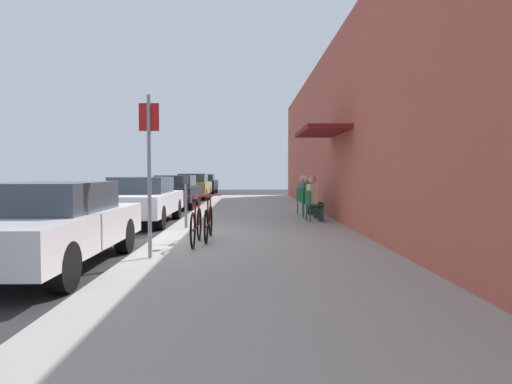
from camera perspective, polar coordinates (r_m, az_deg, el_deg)
ground_plane at (r=9.68m, az=-12.91°, el=-6.41°), size 60.00×60.00×0.00m
sidewalk_slab at (r=11.45m, az=0.30°, el=-4.67°), size 4.50×32.00×0.12m
building_facade at (r=11.74m, az=12.19°, el=8.43°), size 1.40×32.00×5.43m
parked_car_0 at (r=7.58m, az=-25.02°, el=-3.71°), size 1.80×4.40×1.34m
parked_car_1 at (r=13.33m, az=-14.43°, el=-0.93°), size 1.80×4.40×1.36m
parked_car_2 at (r=19.41m, az=-10.24°, el=0.16°), size 1.80×4.40×1.38m
parked_car_3 at (r=25.46m, az=-8.08°, el=0.78°), size 1.80×4.40×1.44m
parked_car_4 at (r=31.53m, az=-6.75°, el=1.08°), size 1.80×4.40×1.39m
parking_meter at (r=11.10m, az=-8.98°, el=-0.64°), size 0.12×0.10×1.32m
street_sign at (r=7.29m, az=-13.53°, el=3.63°), size 0.32×0.06×2.60m
bicycle_0 at (r=8.58m, az=-7.67°, el=-4.28°), size 0.46×1.71×0.90m
bicycle_1 at (r=9.14m, az=-6.11°, el=-3.85°), size 0.46×1.71×0.90m
cafe_chair_0 at (r=12.57m, az=7.18°, el=-1.47°), size 0.50×0.50×0.87m
seated_patron_0 at (r=12.58m, az=7.45°, el=-0.60°), size 0.47×0.41×1.29m
cafe_chair_1 at (r=13.58m, az=6.56°, el=-1.18°), size 0.48×0.48×0.87m
seated_patron_1 at (r=13.57m, az=6.82°, el=-0.37°), size 0.45×0.39×1.29m
cafe_chair_2 at (r=14.53m, az=6.06°, el=-0.94°), size 0.56×0.56×0.87m
seated_patron_2 at (r=14.55m, az=6.28°, el=-0.18°), size 0.51×0.47×1.29m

